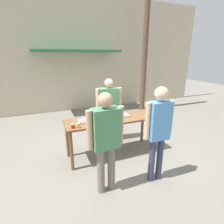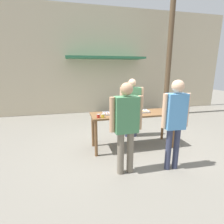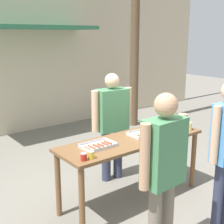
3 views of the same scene
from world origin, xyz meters
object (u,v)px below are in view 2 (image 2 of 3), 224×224
(person_customer_holding_hotdog, at_px, (126,121))
(utility_pole, at_px, (171,26))
(person_customer_with_cup, at_px, (175,117))
(condiment_jar_ketchup, at_px, (103,116))
(condiment_jar_mustard, at_px, (98,116))
(person_server_behind_table, at_px, (132,104))
(food_tray_buns, at_px, (141,111))
(food_tray_sausages, at_px, (112,113))
(beer_cup, at_px, (171,111))

(person_customer_holding_hotdog, xyz_separation_m, utility_pole, (3.05, 3.82, 2.54))
(person_customer_holding_hotdog, bearing_deg, person_customer_with_cup, 172.61)
(utility_pole, bearing_deg, condiment_jar_ketchup, -138.09)
(condiment_jar_mustard, bearing_deg, person_server_behind_table, 39.38)
(utility_pole, bearing_deg, condiment_jar_mustard, -138.95)
(food_tray_buns, bearing_deg, person_customer_holding_hotdog, -124.59)
(food_tray_sausages, bearing_deg, person_customer_holding_hotdog, -90.04)
(food_tray_sausages, xyz_separation_m, food_tray_buns, (0.75, -0.00, 0.01))
(food_tray_buns, relative_size, beer_cup, 3.24)
(utility_pole, bearing_deg, person_server_behind_table, -138.18)
(person_server_behind_table, bearing_deg, condiment_jar_ketchup, -130.14)
(person_server_behind_table, relative_size, person_customer_with_cup, 0.95)
(food_tray_buns, relative_size, person_server_behind_table, 0.22)
(condiment_jar_ketchup, distance_m, beer_cup, 1.73)
(condiment_jar_ketchup, bearing_deg, food_tray_buns, 14.06)
(food_tray_buns, relative_size, condiment_jar_mustard, 4.38)
(utility_pole, bearing_deg, person_customer_holding_hotdog, -128.65)
(condiment_jar_mustard, bearing_deg, beer_cup, 0.21)
(person_server_behind_table, height_order, person_customer_with_cup, person_customer_with_cup)
(food_tray_sausages, height_order, beer_cup, beer_cup)
(food_tray_buns, height_order, person_customer_holding_hotdog, person_customer_holding_hotdog)
(condiment_jar_ketchup, bearing_deg, utility_pole, 41.91)
(food_tray_sausages, xyz_separation_m, utility_pole, (3.05, 2.73, 2.66))
(condiment_jar_mustard, height_order, person_customer_with_cup, person_customer_with_cup)
(beer_cup, bearing_deg, person_customer_holding_hotdog, -149.94)
(condiment_jar_mustard, xyz_separation_m, condiment_jar_ketchup, (0.10, -0.00, 0.00))
(food_tray_sausages, height_order, condiment_jar_ketchup, condiment_jar_ketchup)
(beer_cup, bearing_deg, condiment_jar_ketchup, -179.65)
(condiment_jar_mustard, bearing_deg, food_tray_sausages, 33.97)
(condiment_jar_mustard, height_order, person_server_behind_table, person_server_behind_table)
(person_customer_holding_hotdog, bearing_deg, utility_pole, -130.81)
(food_tray_sausages, xyz_separation_m, person_server_behind_table, (0.73, 0.66, 0.09))
(condiment_jar_mustard, xyz_separation_m, utility_pole, (3.43, 2.99, 2.63))
(condiment_jar_mustard, xyz_separation_m, person_customer_with_cup, (1.32, -0.92, 0.14))
(condiment_jar_mustard, distance_m, person_server_behind_table, 1.44)
(utility_pole, bearing_deg, food_tray_buns, -130.15)
(condiment_jar_mustard, relative_size, condiment_jar_ketchup, 1.00)
(condiment_jar_mustard, xyz_separation_m, person_server_behind_table, (1.11, 0.91, 0.06))
(food_tray_sausages, bearing_deg, food_tray_buns, -0.04)
(person_customer_with_cup, bearing_deg, utility_pole, -115.26)
(person_customer_with_cup, xyz_separation_m, utility_pole, (2.11, 3.90, 2.49))
(person_server_behind_table, bearing_deg, utility_pole, 49.57)
(food_tray_sausages, xyz_separation_m, person_customer_holding_hotdog, (-0.00, -1.09, 0.12))
(person_server_behind_table, bearing_deg, person_customer_with_cup, -75.71)
(person_customer_holding_hotdog, bearing_deg, food_tray_buns, -126.74)
(condiment_jar_mustard, xyz_separation_m, beer_cup, (1.83, 0.01, 0.02))
(food_tray_sausages, height_order, condiment_jar_mustard, condiment_jar_mustard)
(condiment_jar_mustard, relative_size, person_server_behind_table, 0.05)
(food_tray_buns, xyz_separation_m, utility_pole, (2.31, 2.73, 2.65))
(condiment_jar_mustard, bearing_deg, food_tray_buns, 12.69)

